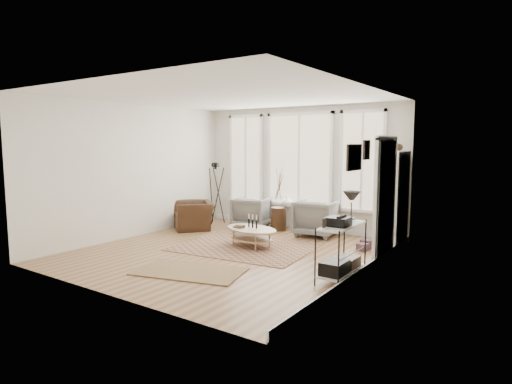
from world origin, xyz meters
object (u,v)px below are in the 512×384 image
Objects in this scene: armchair_left at (252,212)px; side_table at (279,199)px; accent_chair at (194,215)px; bookcase at (395,199)px; low_shelf at (342,245)px; armchair_right at (316,218)px; coffee_table at (251,232)px.

side_table is (0.72, 0.08, 0.36)m from armchair_left.
side_table is 1.52× the size of accent_chair.
accent_chair is at bearing -168.15° from bookcase.
low_shelf is 4.20m from armchair_left.
bookcase is 1.35× the size of side_table.
armchair_right is at bearing -179.57° from bookcase.
low_shelf is 0.99× the size of coffee_table.
coffee_table is 1.96m from armchair_left.
coffee_table is 1.76m from armchair_right.
low_shelf reaches higher than armchair_left.
bookcase is at bearing -0.78° from side_table.
bookcase is 3.49m from armchair_left.
accent_chair is (-2.80, -0.93, -0.08)m from armchair_right.
armchair_right is at bearing -2.83° from side_table.
accent_chair is at bearing -151.21° from side_table.
side_table is (-2.66, 2.56, 0.22)m from low_shelf.
side_table reaches higher than coffee_table.
armchair_left is at bearing 79.64° from accent_chair.
low_shelf reaches higher than coffee_table.
coffee_table is at bearing 62.77° from armchair_right.
side_table is at bearing 136.14° from low_shelf.
side_table is (-0.38, 1.69, 0.44)m from coffee_table.
bookcase is 4.65m from accent_chair.
bookcase is 1.56× the size of coffee_table.
low_shelf reaches higher than armchair_right.
accent_chair is at bearing 160.51° from low_shelf.
armchair_left is at bearing 143.76° from low_shelf.
armchair_right is (0.63, 1.64, 0.11)m from coffee_table.
armchair_right is 1.06m from side_table.
accent_chair is at bearing 26.53° from armchair_left.
armchair_right is at bearing 123.39° from low_shelf.
armchair_left is (-1.10, 1.62, 0.08)m from coffee_table.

